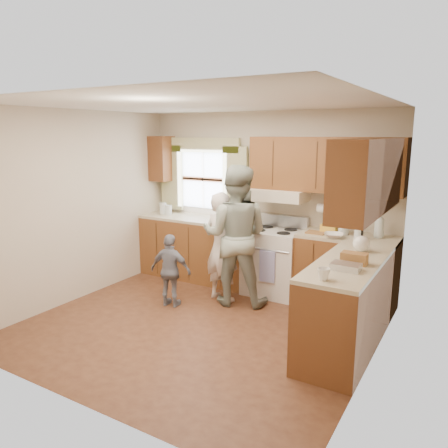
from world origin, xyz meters
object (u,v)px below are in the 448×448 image
Objects in this scene: child at (171,271)px; woman_right at (236,236)px; woman_left at (222,247)px; stove at (274,261)px.

woman_right is at bearing -150.78° from child.
woman_left is at bearing -139.85° from child.
woman_left reaches higher than stove.
woman_left is at bearing -130.67° from stove.
stove is 0.59× the size of woman_right.
woman_right is (0.21, 0.00, 0.18)m from woman_left.
stove is 1.46m from child.
stove is 0.82m from woman_left.
stove is 0.73× the size of woman_left.
woman_right is (-0.29, -0.59, 0.44)m from stove.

